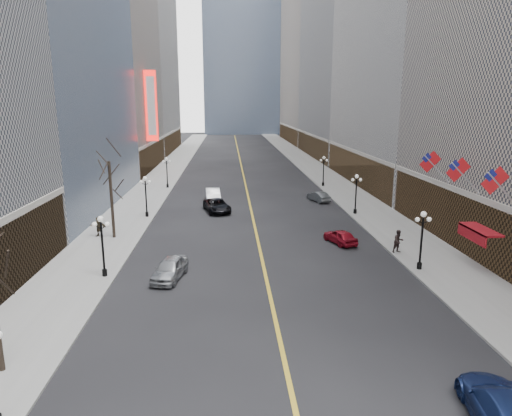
{
  "coord_description": "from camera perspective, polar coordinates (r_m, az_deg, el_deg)",
  "views": [
    {
      "loc": [
        -2.65,
        -2.05,
        12.5
      ],
      "look_at": [
        -1.47,
        17.23,
        8.04
      ],
      "focal_mm": 32.0,
      "sensor_mm": 36.0,
      "label": 1
    }
  ],
  "objects": [
    {
      "name": "car_sb_far",
      "position": [
        59.79,
        7.82,
        1.43
      ],
      "size": [
        2.63,
        4.22,
        1.31
      ],
      "primitive_type": "imported",
      "rotation": [
        0.0,
        0.0,
        3.48
      ],
      "color": "#4C5053",
      "rests_on": "ground"
    },
    {
      "name": "bldg_east_d",
      "position": [
        155.64,
        9.14,
        19.72
      ],
      "size": [
        26.6,
        46.6,
        62.8
      ],
      "color": "#AFA191",
      "rests_on": "ground"
    },
    {
      "name": "sidewalk_east",
      "position": [
        74.98,
        9.4,
        3.27
      ],
      "size": [
        6.0,
        230.0,
        0.15
      ],
      "primitive_type": "cube",
      "color": "gray",
      "rests_on": "ground"
    },
    {
      "name": "bldg_west_d",
      "position": [
        128.24,
        -17.11,
        23.08
      ],
      "size": [
        26.6,
        38.6,
        72.8
      ],
      "color": "silver",
      "rests_on": "ground"
    },
    {
      "name": "bldg_west_c",
      "position": [
        93.98,
        -21.65,
        19.88
      ],
      "size": [
        26.6,
        30.6,
        50.8
      ],
      "color": "#AFA191",
      "rests_on": "ground"
    },
    {
      "name": "streetlamp_east_2",
      "position": [
        52.97,
        12.41,
        2.24
      ],
      "size": [
        1.26,
        0.44,
        4.52
      ],
      "color": "black",
      "rests_on": "sidewalk_east"
    },
    {
      "name": "car_sb_near",
      "position": [
        21.66,
        28.58,
        -21.35
      ],
      "size": [
        3.31,
        6.07,
        1.67
      ],
      "primitive_type": "imported",
      "rotation": [
        0.0,
        0.0,
        2.96
      ],
      "color": "navy",
      "rests_on": "ground"
    },
    {
      "name": "car_nb_near",
      "position": [
        33.96,
        -10.73,
        -7.45
      ],
      "size": [
        2.71,
        4.82,
        1.55
      ],
      "primitive_type": "imported",
      "rotation": [
        0.0,
        0.0,
        -0.2
      ],
      "color": "#9A9DA1",
      "rests_on": "ground"
    },
    {
      "name": "sidewalk_west",
      "position": [
        73.99,
        -12.28,
        3.01
      ],
      "size": [
        6.0,
        230.0,
        0.15
      ],
      "primitive_type": "cube",
      "color": "gray",
      "rests_on": "ground"
    },
    {
      "name": "flag_3",
      "position": [
        34.55,
        27.92,
        2.79
      ],
      "size": [
        2.87,
        0.12,
        2.87
      ],
      "color": "#B2B2B7",
      "rests_on": "ground"
    },
    {
      "name": "car_nb_mid",
      "position": [
        59.44,
        -5.39,
        1.61
      ],
      "size": [
        2.17,
        5.21,
        1.68
      ],
      "primitive_type": "imported",
      "rotation": [
        0.0,
        0.0,
        0.08
      ],
      "color": "silver",
      "rests_on": "ground"
    },
    {
      "name": "streetlamp_east_1",
      "position": [
        36.44,
        20.04,
        -3.1
      ],
      "size": [
        1.26,
        0.44,
        4.52
      ],
      "color": "black",
      "rests_on": "sidewalk_east"
    },
    {
      "name": "flag_4",
      "position": [
        38.85,
        24.15,
        4.14
      ],
      "size": [
        2.87,
        0.12,
        2.87
      ],
      "color": "#B2B2B7",
      "rests_on": "ground"
    },
    {
      "name": "theatre_marquee",
      "position": [
        83.11,
        -12.96,
        12.32
      ],
      "size": [
        2.0,
        0.55,
        12.0
      ],
      "color": "red",
      "rests_on": "ground"
    },
    {
      "name": "flag_5",
      "position": [
        43.3,
        21.14,
        5.2
      ],
      "size": [
        2.87,
        0.12,
        2.87
      ],
      "color": "#B2B2B7",
      "rests_on": "ground"
    },
    {
      "name": "ped_east_walk",
      "position": [
        40.36,
        17.39,
        -3.99
      ],
      "size": [
        1.07,
        0.8,
        1.96
      ],
      "primitive_type": "imported",
      "rotation": [
        0.0,
        0.0,
        0.32
      ],
      "color": "black",
      "rests_on": "sidewalk_east"
    },
    {
      "name": "awning_c",
      "position": [
        38.31,
        25.98,
        -2.6
      ],
      "size": [
        1.4,
        4.0,
        0.93
      ],
      "color": "maroon",
      "rests_on": "ground"
    },
    {
      "name": "streetlamp_west_2",
      "position": [
        51.77,
        -13.62,
        1.93
      ],
      "size": [
        1.26,
        0.44,
        4.52
      ],
      "color": "black",
      "rests_on": "sidewalk_west"
    },
    {
      "name": "lane_line",
      "position": [
        83.04,
        -1.63,
        4.32
      ],
      "size": [
        0.25,
        200.0,
        0.02
      ],
      "primitive_type": "cube",
      "color": "gold",
      "rests_on": "ground"
    },
    {
      "name": "ped_west_far",
      "position": [
        45.65,
        -19.04,
        -2.19
      ],
      "size": [
        1.85,
        1.09,
        1.92
      ],
      "primitive_type": "imported",
      "rotation": [
        0.0,
        0.0,
        -0.35
      ],
      "color": "#322A1C",
      "rests_on": "sidewalk_west"
    },
    {
      "name": "streetlamp_west_3",
      "position": [
        69.33,
        -11.08,
        4.78
      ],
      "size": [
        1.26,
        0.44,
        4.52
      ],
      "color": "black",
      "rests_on": "sidewalk_west"
    },
    {
      "name": "streetlamp_west_1",
      "position": [
        34.68,
        -18.68,
        -3.79
      ],
      "size": [
        1.26,
        0.44,
        4.52
      ],
      "color": "black",
      "rests_on": "sidewalk_west"
    },
    {
      "name": "streetlamp_east_3",
      "position": [
        70.22,
        8.45,
        4.98
      ],
      "size": [
        1.26,
        0.44,
        4.52
      ],
      "color": "black",
      "rests_on": "sidewalk_east"
    },
    {
      "name": "tree_west_far",
      "position": [
        43.87,
        -17.82,
        4.16
      ],
      "size": [
        3.6,
        3.6,
        7.92
      ],
      "color": "#2D231C",
      "rests_on": "sidewalk_west"
    },
    {
      "name": "car_nb_far",
      "position": [
        53.71,
        -4.89,
        0.3
      ],
      "size": [
        3.74,
        5.89,
        1.51
      ],
      "primitive_type": "imported",
      "rotation": [
        0.0,
        0.0,
        0.24
      ],
      "color": "black",
      "rests_on": "ground"
    },
    {
      "name": "car_sb_mid",
      "position": [
        42.22,
        10.49,
        -3.52
      ],
      "size": [
        2.8,
        4.2,
        1.33
      ],
      "primitive_type": "imported",
      "rotation": [
        0.0,
        0.0,
        3.49
      ],
      "color": "maroon",
      "rests_on": "ground"
    },
    {
      "name": "bldg_east_c",
      "position": [
        113.44,
        13.92,
        18.53
      ],
      "size": [
        26.6,
        40.6,
        48.8
      ],
      "color": "#939396",
      "rests_on": "ground"
    }
  ]
}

